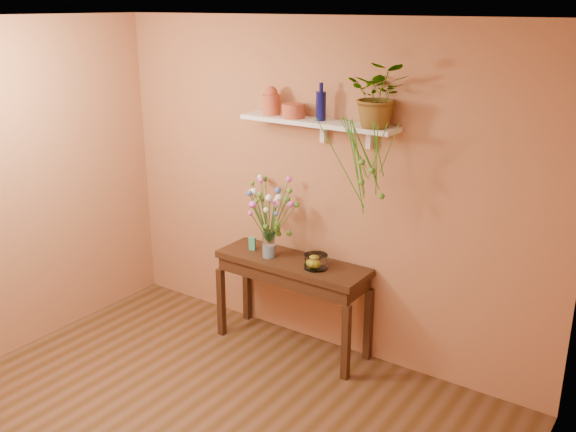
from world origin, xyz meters
TOP-DOWN VIEW (x-y plane):
  - room at (0.00, 0.00)m, footprint 4.04×4.04m
  - sideboard at (-0.11, 1.77)m, footprint 1.30×0.42m
  - wall_shelf at (0.06, 1.87)m, footprint 1.30×0.24m
  - terracotta_jug at (-0.38, 1.87)m, footprint 0.14×0.14m
  - terracotta_pot at (-0.16, 1.85)m, footprint 0.19×0.19m
  - blue_bottle at (0.08, 1.88)m, footprint 0.09×0.09m
  - spider_plant at (0.56, 1.86)m, footprint 0.51×0.48m
  - plant_fronds at (0.56, 1.70)m, footprint 0.61×0.28m
  - glass_vase at (-0.31, 1.72)m, footprint 0.11×0.11m
  - bouquet at (-0.29, 1.73)m, footprint 0.46×0.56m
  - glass_bowl at (0.14, 1.74)m, footprint 0.19×0.19m
  - lemon at (0.12, 1.74)m, footprint 0.08×0.08m
  - carton at (-0.52, 1.77)m, footprint 0.06×0.06m

SIDE VIEW (x-z plane):
  - sideboard at x=-0.11m, z-range 0.28..1.07m
  - lemon at x=0.12m, z-range 0.79..0.87m
  - glass_bowl at x=0.14m, z-range 0.79..0.90m
  - carton at x=-0.52m, z-range 0.79..0.90m
  - glass_vase at x=-0.31m, z-range 0.77..1.00m
  - bouquet at x=-0.29m, z-range 0.97..1.51m
  - room at x=0.00m, z-range 0.00..2.70m
  - plant_fronds at x=0.56m, z-range 1.33..2.04m
  - wall_shelf at x=0.06m, z-range 1.82..2.01m
  - terracotta_pot at x=-0.16m, z-range 1.94..2.05m
  - terracotta_jug at x=-0.38m, z-range 1.93..2.16m
  - blue_bottle at x=0.08m, z-range 1.91..2.19m
  - spider_plant at x=0.56m, z-range 1.94..2.40m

